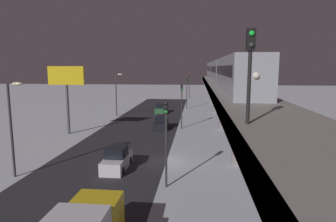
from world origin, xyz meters
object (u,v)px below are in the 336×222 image
object	(u,v)px
commercial_billboard	(66,82)
sedan_black	(161,123)
traffic_light_near	(166,131)
traffic_light_mid	(182,100)
traffic_light_far	(187,89)
rail_signal	(250,60)
traffic_light_distant	(189,84)
sedan_green	(161,109)
sedan_white	(117,160)
subway_train	(222,71)

from	to	relation	value
commercial_billboard	sedan_black	bearing A→B (deg)	-158.88
sedan_black	traffic_light_near	size ratio (longest dim) A/B	0.69
traffic_light_mid	traffic_light_far	distance (m)	20.70
rail_signal	traffic_light_distant	bearing A→B (deg)	-86.43
traffic_light_distant	commercial_billboard	world-z (taller)	commercial_billboard
sedan_green	traffic_light_distant	world-z (taller)	traffic_light_distant
sedan_black	sedan_green	xyz separation A→B (m)	(1.80, -14.10, -0.00)
commercial_billboard	traffic_light_distant	bearing A→B (deg)	-107.68
traffic_light_near	sedan_green	bearing A→B (deg)	-82.26
traffic_light_far	traffic_light_near	bearing A→B (deg)	90.00
sedan_white	rail_signal	bearing A→B (deg)	-51.05
subway_train	sedan_white	bearing A→B (deg)	65.65
rail_signal	traffic_light_near	xyz separation A→B (m)	(4.35, -7.70, -4.88)
sedan_black	traffic_light_far	xyz separation A→B (m)	(-2.90, -20.91, 3.40)
traffic_light_near	subway_train	bearing A→B (deg)	-102.53
sedan_white	traffic_light_far	world-z (taller)	traffic_light_far
traffic_light_mid	traffic_light_distant	distance (m)	41.41
rail_signal	sedan_white	world-z (taller)	rail_signal
traffic_light_near	traffic_light_mid	world-z (taller)	same
sedan_green	traffic_light_mid	size ratio (longest dim) A/B	0.75
sedan_white	traffic_light_distant	distance (m)	58.90
rail_signal	sedan_black	xyz separation A→B (m)	(7.25, -28.19, -8.28)
sedan_green	traffic_light_distant	xyz separation A→B (m)	(-4.70, -27.52, 3.40)
traffic_light_mid	commercial_billboard	distance (m)	15.70
sedan_white	sedan_green	size ratio (longest dim) A/B	0.92
traffic_light_near	traffic_light_far	world-z (taller)	same
rail_signal	traffic_light_far	bearing A→B (deg)	-84.94
sedan_white	traffic_light_mid	bearing A→B (deg)	74.72
traffic_light_near	commercial_billboard	xyz separation A→B (m)	(14.72, -15.93, 2.63)
sedan_green	commercial_billboard	size ratio (longest dim) A/B	0.54
rail_signal	traffic_light_near	bearing A→B (deg)	-60.53
sedan_black	sedan_white	bearing A→B (deg)	-96.05
subway_train	sedan_black	bearing A→B (deg)	37.13
sedan_black	traffic_light_far	world-z (taller)	traffic_light_far
rail_signal	sedan_black	distance (m)	30.27
subway_train	traffic_light_mid	bearing A→B (deg)	47.31
commercial_billboard	rail_signal	bearing A→B (deg)	128.91
sedan_white	traffic_light_mid	size ratio (longest dim) A/B	0.69
traffic_light_far	commercial_billboard	world-z (taller)	commercial_billboard
sedan_black	traffic_light_mid	world-z (taller)	traffic_light_mid
sedan_green	traffic_light_far	world-z (taller)	traffic_light_far
rail_signal	commercial_billboard	size ratio (longest dim) A/B	0.45
sedan_white	sedan_green	bearing A→B (deg)	90.00
sedan_black	traffic_light_far	bearing A→B (deg)	82.11
traffic_light_mid	sedan_black	bearing A→B (deg)	4.17
rail_signal	traffic_light_distant	world-z (taller)	rail_signal
sedan_white	sedan_black	distance (m)	17.09
subway_train	rail_signal	world-z (taller)	rail_signal
traffic_light_distant	commercial_billboard	size ratio (longest dim) A/B	0.72
traffic_light_distant	commercial_billboard	distance (m)	48.55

